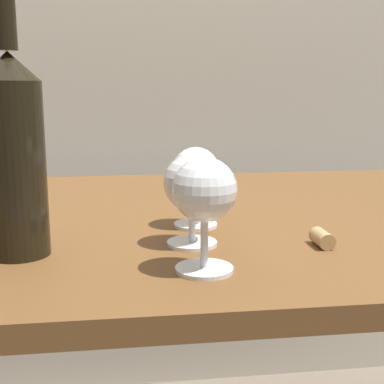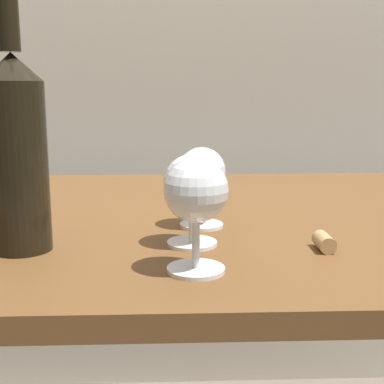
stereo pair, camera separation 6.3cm
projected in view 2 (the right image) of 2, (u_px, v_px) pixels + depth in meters
name	position (u px, v px, depth m)	size (l,w,h in m)	color
dining_table	(157.00, 265.00, 0.90)	(1.54, 0.81, 0.77)	brown
wine_glass_cabernet	(196.00, 194.00, 0.58)	(0.07, 0.07, 0.13)	white
wine_glass_merlot	(192.00, 186.00, 0.69)	(0.08, 0.08, 0.12)	white
wine_glass_pinot	(202.00, 174.00, 0.78)	(0.07, 0.07, 0.12)	white
wine_bottle	(17.00, 149.00, 0.66)	(0.08, 0.08, 0.34)	black
cork	(324.00, 242.00, 0.68)	(0.02, 0.02, 0.04)	tan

